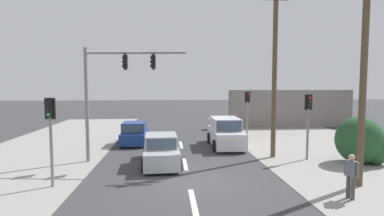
{
  "coord_description": "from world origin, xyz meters",
  "views": [
    {
      "loc": [
        -0.85,
        -12.11,
        4.05
      ],
      "look_at": [
        0.44,
        4.0,
        2.82
      ],
      "focal_mm": 28.0,
      "sensor_mm": 36.0,
      "label": 1
    }
  ],
  "objects_px": {
    "pedestal_signal_left_kerb": "(51,127)",
    "utility_pole_foreground_right": "(362,40)",
    "traffic_signal_mast": "(111,83)",
    "pedestal_signal_right_kerb": "(308,116)",
    "utility_pole_midground_right": "(275,65)",
    "suv_receding_far": "(226,133)",
    "pedestrian_at_kerb": "(351,174)",
    "pedestal_signal_far_median": "(247,107)",
    "hatchback_kerbside_parked": "(135,134)",
    "sedan_oncoming_near": "(161,151)"
  },
  "relations": [
    {
      "from": "pedestal_signal_left_kerb",
      "to": "utility_pole_foreground_right",
      "type": "bearing_deg",
      "value": -4.15
    },
    {
      "from": "traffic_signal_mast",
      "to": "pedestal_signal_right_kerb",
      "type": "distance_m",
      "value": 10.63
    },
    {
      "from": "utility_pole_midground_right",
      "to": "suv_receding_far",
      "type": "relative_size",
      "value": 2.15
    },
    {
      "from": "suv_receding_far",
      "to": "pedestrian_at_kerb",
      "type": "distance_m",
      "value": 9.87
    },
    {
      "from": "pedestal_signal_right_kerb",
      "to": "pedestrian_at_kerb",
      "type": "xyz_separation_m",
      "value": [
        -1.09,
        -5.6,
        -1.49
      ]
    },
    {
      "from": "utility_pole_midground_right",
      "to": "pedestal_signal_far_median",
      "type": "bearing_deg",
      "value": 88.03
    },
    {
      "from": "utility_pole_foreground_right",
      "to": "pedestal_signal_left_kerb",
      "type": "height_order",
      "value": "utility_pole_foreground_right"
    },
    {
      "from": "pedestal_signal_far_median",
      "to": "hatchback_kerbside_parked",
      "type": "relative_size",
      "value": 0.97
    },
    {
      "from": "hatchback_kerbside_parked",
      "to": "sedan_oncoming_near",
      "type": "distance_m",
      "value": 5.88
    },
    {
      "from": "utility_pole_foreground_right",
      "to": "pedestal_signal_far_median",
      "type": "relative_size",
      "value": 3.05
    },
    {
      "from": "pedestal_signal_right_kerb",
      "to": "pedestrian_at_kerb",
      "type": "bearing_deg",
      "value": -101.0
    },
    {
      "from": "pedestrian_at_kerb",
      "to": "hatchback_kerbside_parked",
      "type": "bearing_deg",
      "value": 128.91
    },
    {
      "from": "traffic_signal_mast",
      "to": "hatchback_kerbside_parked",
      "type": "height_order",
      "value": "traffic_signal_mast"
    },
    {
      "from": "pedestal_signal_left_kerb",
      "to": "sedan_oncoming_near",
      "type": "xyz_separation_m",
      "value": [
        4.23,
        3.12,
        -1.71
      ]
    },
    {
      "from": "traffic_signal_mast",
      "to": "utility_pole_foreground_right",
      "type": "bearing_deg",
      "value": -24.05
    },
    {
      "from": "utility_pole_foreground_right",
      "to": "suv_receding_far",
      "type": "height_order",
      "value": "utility_pole_foreground_right"
    },
    {
      "from": "utility_pole_foreground_right",
      "to": "pedestal_signal_left_kerb",
      "type": "relative_size",
      "value": 3.05
    },
    {
      "from": "utility_pole_foreground_right",
      "to": "pedestal_signal_far_median",
      "type": "height_order",
      "value": "utility_pole_foreground_right"
    },
    {
      "from": "traffic_signal_mast",
      "to": "suv_receding_far",
      "type": "distance_m",
      "value": 8.29
    },
    {
      "from": "utility_pole_midground_right",
      "to": "pedestal_signal_right_kerb",
      "type": "height_order",
      "value": "utility_pole_midground_right"
    },
    {
      "from": "pedestal_signal_right_kerb",
      "to": "pedestal_signal_left_kerb",
      "type": "bearing_deg",
      "value": -164.16
    },
    {
      "from": "utility_pole_midground_right",
      "to": "traffic_signal_mast",
      "type": "bearing_deg",
      "value": -177.88
    },
    {
      "from": "traffic_signal_mast",
      "to": "pedestal_signal_far_median",
      "type": "height_order",
      "value": "traffic_signal_mast"
    },
    {
      "from": "pedestrian_at_kerb",
      "to": "traffic_signal_mast",
      "type": "bearing_deg",
      "value": 147.64
    },
    {
      "from": "sedan_oncoming_near",
      "to": "pedestrian_at_kerb",
      "type": "xyz_separation_m",
      "value": [
        6.81,
        -5.29,
        0.22
      ]
    },
    {
      "from": "utility_pole_midground_right",
      "to": "pedestal_signal_right_kerb",
      "type": "relative_size",
      "value": 2.75
    },
    {
      "from": "traffic_signal_mast",
      "to": "pedestal_signal_left_kerb",
      "type": "height_order",
      "value": "traffic_signal_mast"
    },
    {
      "from": "pedestrian_at_kerb",
      "to": "suv_receding_far",
      "type": "bearing_deg",
      "value": 105.6
    },
    {
      "from": "hatchback_kerbside_parked",
      "to": "sedan_oncoming_near",
      "type": "height_order",
      "value": "sedan_oncoming_near"
    },
    {
      "from": "pedestal_signal_right_kerb",
      "to": "pedestal_signal_far_median",
      "type": "relative_size",
      "value": 1.0
    },
    {
      "from": "hatchback_kerbside_parked",
      "to": "suv_receding_far",
      "type": "bearing_deg",
      "value": -12.36
    },
    {
      "from": "pedestal_signal_right_kerb",
      "to": "pedestrian_at_kerb",
      "type": "height_order",
      "value": "pedestal_signal_right_kerb"
    },
    {
      "from": "pedestal_signal_right_kerb",
      "to": "utility_pole_midground_right",
      "type": "bearing_deg",
      "value": 157.93
    },
    {
      "from": "traffic_signal_mast",
      "to": "pedestrian_at_kerb",
      "type": "relative_size",
      "value": 3.68
    },
    {
      "from": "pedestal_signal_right_kerb",
      "to": "utility_pole_foreground_right",
      "type": "bearing_deg",
      "value": -90.31
    },
    {
      "from": "pedestal_signal_left_kerb",
      "to": "hatchback_kerbside_parked",
      "type": "xyz_separation_m",
      "value": [
        2.29,
        8.68,
        -1.71
      ]
    },
    {
      "from": "traffic_signal_mast",
      "to": "sedan_oncoming_near",
      "type": "relative_size",
      "value": 1.39
    },
    {
      "from": "utility_pole_midground_right",
      "to": "hatchback_kerbside_parked",
      "type": "distance_m",
      "value": 10.36
    },
    {
      "from": "utility_pole_midground_right",
      "to": "pedestal_signal_left_kerb",
      "type": "bearing_deg",
      "value": -158.52
    },
    {
      "from": "utility_pole_midground_right",
      "to": "sedan_oncoming_near",
      "type": "xyz_separation_m",
      "value": [
        -6.23,
        -0.99,
        -4.44
      ]
    },
    {
      "from": "hatchback_kerbside_parked",
      "to": "utility_pole_midground_right",
      "type": "bearing_deg",
      "value": -29.18
    },
    {
      "from": "hatchback_kerbside_parked",
      "to": "utility_pole_foreground_right",
      "type": "bearing_deg",
      "value": -44.23
    },
    {
      "from": "traffic_signal_mast",
      "to": "pedestrian_at_kerb",
      "type": "distance_m",
      "value": 11.58
    },
    {
      "from": "suv_receding_far",
      "to": "pedestrian_at_kerb",
      "type": "bearing_deg",
      "value": -74.4
    },
    {
      "from": "traffic_signal_mast",
      "to": "pedestal_signal_far_median",
      "type": "bearing_deg",
      "value": 36.44
    },
    {
      "from": "pedestal_signal_left_kerb",
      "to": "sedan_oncoming_near",
      "type": "relative_size",
      "value": 0.83
    },
    {
      "from": "utility_pole_midground_right",
      "to": "pedestal_signal_far_median",
      "type": "relative_size",
      "value": 2.75
    },
    {
      "from": "suv_receding_far",
      "to": "hatchback_kerbside_parked",
      "type": "bearing_deg",
      "value": 167.64
    },
    {
      "from": "traffic_signal_mast",
      "to": "hatchback_kerbside_parked",
      "type": "relative_size",
      "value": 1.64
    },
    {
      "from": "traffic_signal_mast",
      "to": "utility_pole_midground_right",
      "type": "bearing_deg",
      "value": 2.12
    }
  ]
}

